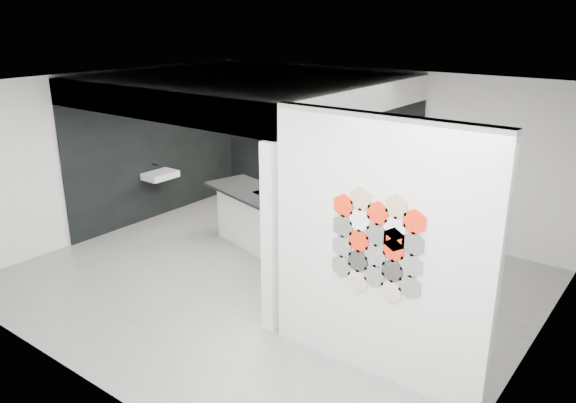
# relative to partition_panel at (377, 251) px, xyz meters

# --- Properties ---
(floor) EXTENTS (7.00, 6.00, 0.01)m
(floor) POSITION_rel_partition_panel_xyz_m (-2.23, 1.00, -1.40)
(floor) COLOR slate
(partition_panel) EXTENTS (2.45, 0.15, 2.80)m
(partition_panel) POSITION_rel_partition_panel_xyz_m (0.00, 0.00, 0.00)
(partition_panel) COLOR silver
(partition_panel) RESTS_ON floor
(bay_clad_back) EXTENTS (4.40, 0.04, 2.35)m
(bay_clad_back) POSITION_rel_partition_panel_xyz_m (-3.52, 3.97, -0.22)
(bay_clad_back) COLOR black
(bay_clad_back) RESTS_ON floor
(bay_clad_left) EXTENTS (0.04, 4.00, 2.35)m
(bay_clad_left) POSITION_rel_partition_panel_xyz_m (-5.70, 2.00, -0.22)
(bay_clad_left) COLOR black
(bay_clad_left) RESTS_ON floor
(bulkhead) EXTENTS (4.40, 4.00, 0.40)m
(bulkhead) POSITION_rel_partition_panel_xyz_m (-3.52, 2.00, 1.15)
(bulkhead) COLOR silver
(bulkhead) RESTS_ON corner_column
(corner_column) EXTENTS (0.16, 0.16, 2.35)m
(corner_column) POSITION_rel_partition_panel_xyz_m (-1.41, 0.00, -0.22)
(corner_column) COLOR silver
(corner_column) RESTS_ON floor
(fascia_beam) EXTENTS (4.40, 0.16, 0.40)m
(fascia_beam) POSITION_rel_partition_panel_xyz_m (-3.52, 0.08, 1.15)
(fascia_beam) COLOR silver
(fascia_beam) RESTS_ON corner_column
(wall_basin) EXTENTS (0.40, 0.60, 0.12)m
(wall_basin) POSITION_rel_partition_panel_xyz_m (-5.46, 1.80, -0.55)
(wall_basin) COLOR silver
(wall_basin) RESTS_ON bay_clad_left
(display_shelf) EXTENTS (3.00, 0.15, 0.04)m
(display_shelf) POSITION_rel_partition_panel_xyz_m (-3.43, 3.87, -0.10)
(display_shelf) COLOR black
(display_shelf) RESTS_ON bay_clad_back
(kitchen_island) EXTENTS (1.99, 1.27, 1.49)m
(kitchen_island) POSITION_rel_partition_panel_xyz_m (-3.18, 1.89, -0.90)
(kitchen_island) COLOR silver
(kitchen_island) RESTS_ON floor
(stockpot) EXTENTS (0.25, 0.25, 0.16)m
(stockpot) POSITION_rel_partition_panel_xyz_m (-4.45, 3.87, -0.00)
(stockpot) COLOR black
(stockpot) RESTS_ON display_shelf
(kettle) EXTENTS (0.19, 0.19, 0.13)m
(kettle) POSITION_rel_partition_panel_xyz_m (-2.17, 3.87, -0.01)
(kettle) COLOR black
(kettle) RESTS_ON display_shelf
(glass_bowl) EXTENTS (0.13, 0.13, 0.09)m
(glass_bowl) POSITION_rel_partition_panel_xyz_m (-2.08, 3.87, -0.04)
(glass_bowl) COLOR gray
(glass_bowl) RESTS_ON display_shelf
(glass_vase) EXTENTS (0.11, 0.11, 0.14)m
(glass_vase) POSITION_rel_partition_panel_xyz_m (-2.08, 3.87, -0.01)
(glass_vase) COLOR gray
(glass_vase) RESTS_ON display_shelf
(bottle_dark) EXTENTS (0.08, 0.08, 0.17)m
(bottle_dark) POSITION_rel_partition_panel_xyz_m (-3.52, 3.87, 0.01)
(bottle_dark) COLOR black
(bottle_dark) RESTS_ON display_shelf
(utensil_cup) EXTENTS (0.09, 0.09, 0.09)m
(utensil_cup) POSITION_rel_partition_panel_xyz_m (-4.38, 3.87, -0.04)
(utensil_cup) COLOR black
(utensil_cup) RESTS_ON display_shelf
(hex_tile_cluster) EXTENTS (1.04, 0.02, 1.16)m
(hex_tile_cluster) POSITION_rel_partition_panel_xyz_m (0.03, -0.09, 0.10)
(hex_tile_cluster) COLOR #66635E
(hex_tile_cluster) RESTS_ON partition_panel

